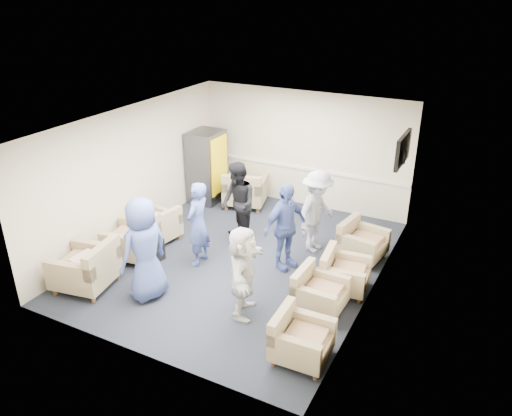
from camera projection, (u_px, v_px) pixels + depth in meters
The scene contains 25 objects.
floor at pixel (241, 259), 9.59m from camera, with size 6.00×6.00×0.00m, color black.
ceiling at pixel (240, 122), 8.47m from camera, with size 6.00×6.00×0.00m, color white.
back_wall at pixel (303, 150), 11.46m from camera, with size 5.00×0.02×2.70m, color beige.
front_wall at pixel (132, 273), 6.60m from camera, with size 5.00×0.02×2.70m, color beige.
left_wall at pixel (132, 173), 10.07m from camera, with size 0.02×6.00×2.70m, color beige.
right_wall at pixel (377, 222), 7.99m from camera, with size 0.02×6.00×2.70m, color beige.
chair_rail at pixel (302, 168), 11.63m from camera, with size 4.98×0.04×0.06m, color silver.
tv at pixel (403, 150), 9.19m from camera, with size 0.10×1.00×0.58m.
armchair_left_near at pixel (88, 269), 8.57m from camera, with size 1.07×1.07×0.74m.
armchair_left_mid at pixel (134, 241), 9.54m from camera, with size 1.00×1.00×0.69m.
armchair_left_far at pixel (158, 227), 10.15m from camera, with size 0.89×0.89×0.62m.
armchair_right_near at pixel (299, 340), 6.97m from camera, with size 0.79×0.79×0.61m.
armchair_right_midnear at pixel (317, 294), 8.01m from camera, with size 0.78×0.78×0.61m.
armchair_right_midfar at pixel (342, 274), 8.54m from camera, with size 0.84×0.84×0.61m.
armchair_right_far at pixel (360, 243), 9.54m from camera, with size 0.90×0.90×0.63m.
armchair_corner at pixel (245, 191), 11.73m from camera, with size 1.13×1.13×0.74m.
vending_machine at pixel (207, 167), 11.84m from camera, with size 0.70×0.82×1.72m.
backpack at pixel (155, 246), 9.51m from camera, with size 0.33×0.26×0.52m.
pillow at pixel (85, 260), 8.49m from camera, with size 0.46×0.34×0.13m, color beige.
person_front_left at pixel (144, 249), 8.12m from camera, with size 0.88×0.57×1.80m, color #3E5094.
person_mid_left at pixel (198, 224), 9.16m from camera, with size 0.59×0.39×1.62m, color #3E5094.
person_back_left at pixel (238, 204), 9.91m from camera, with size 0.82×0.64×1.69m, color black.
person_back_right at pixel (317, 212), 9.61m from camera, with size 1.07×0.62×1.66m, color silver.
person_mid_right at pixel (285, 227), 9.01m from camera, with size 0.97×0.41×1.66m, color #3E5094.
person_front_right at pixel (243, 272), 7.73m from camera, with size 1.42×0.45×1.53m, color silver.
Camera 1 is at (4.05, -7.27, 4.87)m, focal length 35.00 mm.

